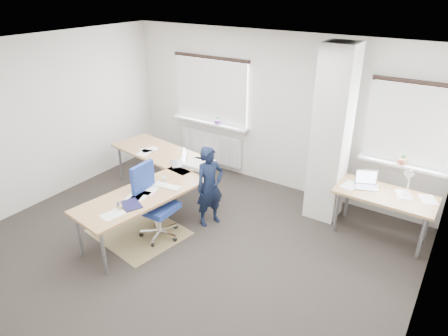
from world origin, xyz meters
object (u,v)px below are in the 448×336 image
Objects in this scene: desk_main at (155,174)px; person at (210,186)px; desk_side at (385,196)px; task_chair at (157,217)px.

desk_main is 0.97m from person.
desk_main is at bearing 124.49° from person.
desk_side is 1.23× the size of task_chair.
desk_side is 3.39m from task_chair.
person is at bearing 19.55° from desk_main.
desk_main is at bearing 129.66° from task_chair.
person reaches higher than task_chair.
desk_side is 2.61m from person.
desk_side is 1.08× the size of person.
desk_side reaches higher than task_chair.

